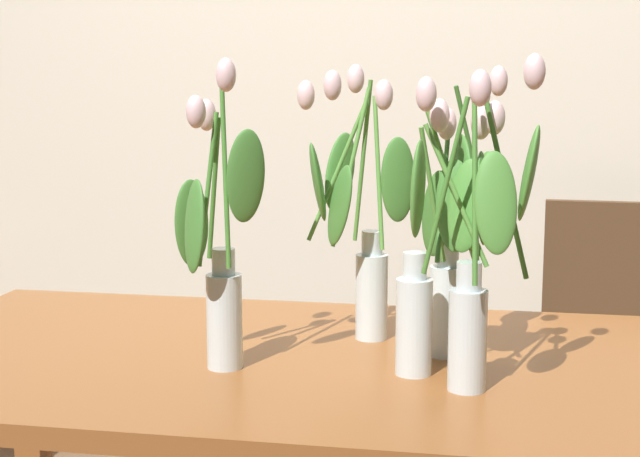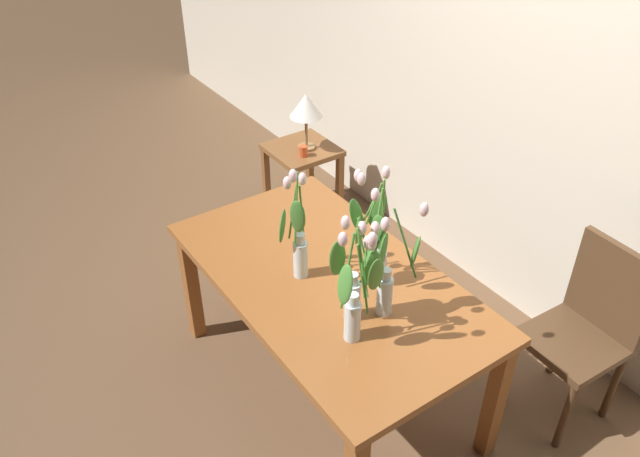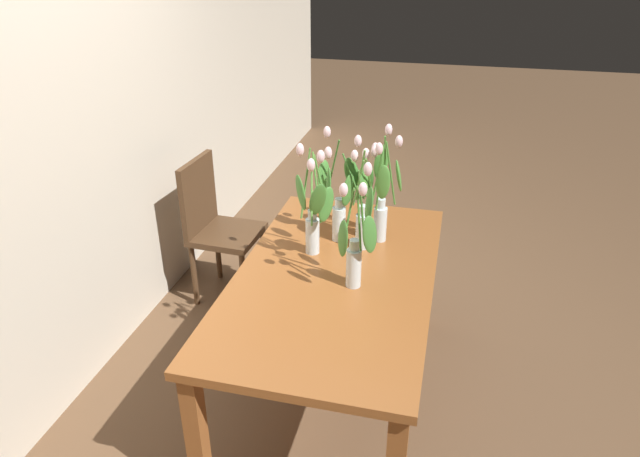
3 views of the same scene
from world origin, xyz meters
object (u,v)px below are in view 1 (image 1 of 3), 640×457
Objects in this scene: tulip_vase_1 at (454,266)px; tulip_vase_4 at (360,229)px; tulip_vase_0 at (218,262)px; dining_chair at (612,347)px; tulip_vase_3 at (435,262)px; dining_table at (277,398)px; tulip_vase_2 at (472,255)px.

tulip_vase_4 is at bearing 157.17° from tulip_vase_1.
tulip_vase_0 reaches higher than dining_chair.
tulip_vase_1 is 0.11m from tulip_vase_3.
tulip_vase_1 reaches higher than dining_chair.
tulip_vase_4 is (0.15, 0.13, 0.33)m from dining_table.
tulip_vase_3 is at bearing -105.87° from tulip_vase_1.
tulip_vase_2 is at bearing -21.15° from dining_table.
tulip_vase_3 is 0.95× the size of tulip_vase_4.
dining_table is at bearing 52.28° from tulip_vase_0.
tulip_vase_3 is 0.59× the size of dining_chair.
tulip_vase_1 is at bearing 20.46° from tulip_vase_0.
dining_table is 2.82× the size of tulip_vase_1.
tulip_vase_2 reaches higher than tulip_vase_3.
dining_table is at bearing 158.85° from tulip_vase_2.
dining_chair is at bearing 64.72° from tulip_vase_1.
tulip_vase_1 is 1.04× the size of tulip_vase_3.
tulip_vase_2 is 1.07× the size of tulip_vase_3.
tulip_vase_0 is 1.01× the size of tulip_vase_4.
tulip_vase_0 is 1.06× the size of tulip_vase_3.
tulip_vase_2 is 1.02× the size of tulip_vase_4.
dining_table is 2.93× the size of tulip_vase_3.
tulip_vase_0 is at bearing -172.36° from tulip_vase_3.
dining_chair is (0.62, 0.81, -0.45)m from tulip_vase_4.
tulip_vase_0 is at bearing 175.16° from tulip_vase_2.
tulip_vase_0 reaches higher than tulip_vase_1.
tulip_vase_0 is (-0.08, -0.11, 0.30)m from dining_table.
tulip_vase_3 reaches higher than dining_table.
tulip_vase_3 is at bearing 7.64° from tulip_vase_0.
tulip_vase_1 is 0.61× the size of dining_chair.
dining_table is 1.22m from dining_chair.
tulip_vase_2 reaches higher than dining_table.
tulip_vase_4 is 0.62× the size of dining_chair.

